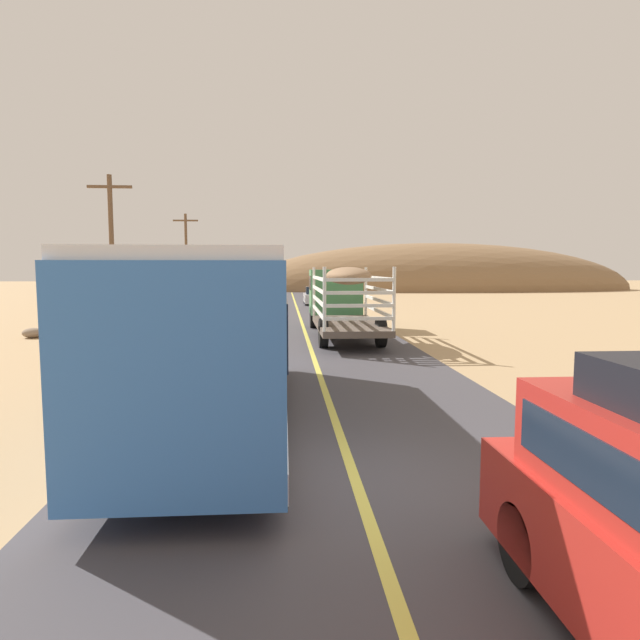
% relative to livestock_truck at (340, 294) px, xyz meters
% --- Properties ---
extents(ground_plane, '(240.00, 240.00, 0.00)m').
position_rel_livestock_truck_xyz_m(ground_plane, '(-1.58, -17.25, -1.79)').
color(ground_plane, tan).
extents(road_surface, '(8.00, 120.00, 0.02)m').
position_rel_livestock_truck_xyz_m(road_surface, '(-1.58, -17.25, -1.78)').
color(road_surface, '#423F44').
rests_on(road_surface, ground).
extents(road_centre_line, '(0.16, 117.60, 0.00)m').
position_rel_livestock_truck_xyz_m(road_centre_line, '(-1.58, -17.25, -1.77)').
color(road_centre_line, '#D8CC4C').
rests_on(road_centre_line, road_surface).
extents(livestock_truck, '(2.53, 9.70, 3.02)m').
position_rel_livestock_truck_xyz_m(livestock_truck, '(0.00, 0.00, 0.00)').
color(livestock_truck, '#3F7F4C').
rests_on(livestock_truck, road_surface).
extents(bus, '(2.54, 10.00, 3.21)m').
position_rel_livestock_truck_xyz_m(bus, '(-3.79, -13.87, -0.04)').
color(bus, '#3872C6').
rests_on(bus, road_surface).
extents(car_far, '(1.80, 4.40, 1.46)m').
position_rel_livestock_truck_xyz_m(car_far, '(0.03, 19.75, -1.10)').
color(car_far, silver).
rests_on(car_far, road_surface).
extents(power_pole_mid, '(2.20, 0.24, 7.67)m').
position_rel_livestock_truck_xyz_m(power_pole_mid, '(-11.26, 3.65, 2.33)').
color(power_pole_mid, brown).
rests_on(power_pole_mid, ground).
extents(power_pole_far, '(2.20, 0.24, 7.83)m').
position_rel_livestock_truck_xyz_m(power_pole_far, '(-11.26, 24.69, 2.41)').
color(power_pole_far, brown).
rests_on(power_pole_far, ground).
extents(boulder_mid_field, '(0.88, 0.76, 0.43)m').
position_rel_livestock_truck_xyz_m(boulder_mid_field, '(-13.35, -0.74, -1.58)').
color(boulder_mid_field, '#84705B').
rests_on(boulder_mid_field, ground).
extents(distant_hill, '(54.88, 19.31, 12.88)m').
position_rel_livestock_truck_xyz_m(distant_hill, '(18.67, 48.86, -1.79)').
color(distant_hill, olive).
rests_on(distant_hill, ground).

